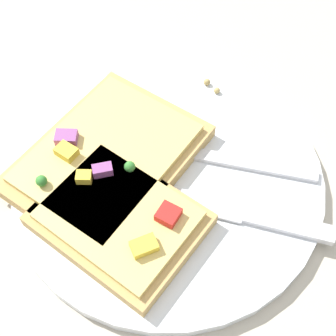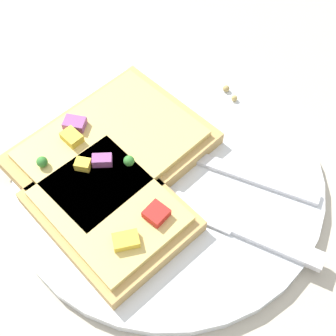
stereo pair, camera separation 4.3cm
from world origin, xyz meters
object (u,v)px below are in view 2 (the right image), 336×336
(plate, at_px, (168,177))
(fork, at_px, (203,160))
(pizza_slice_corner, at_px, (110,210))
(knife, at_px, (225,222))
(pizza_slice_main, at_px, (112,149))

(plate, height_order, fork, fork)
(plate, relative_size, fork, 1.44)
(pizza_slice_corner, bearing_deg, plate, 88.17)
(knife, relative_size, pizza_slice_main, 0.97)
(fork, xyz_separation_m, knife, (-0.06, -0.03, 0.00))
(knife, height_order, pizza_slice_main, pizza_slice_main)
(fork, distance_m, knife, 0.07)
(plate, distance_m, fork, 0.04)
(plate, bearing_deg, pizza_slice_main, 83.03)
(fork, height_order, knife, knife)
(fork, bearing_deg, knife, 127.55)
(pizza_slice_main, distance_m, pizza_slice_corner, 0.07)
(plate, height_order, pizza_slice_corner, pizza_slice_corner)
(fork, bearing_deg, pizza_slice_main, 18.08)
(fork, height_order, pizza_slice_main, pizza_slice_main)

